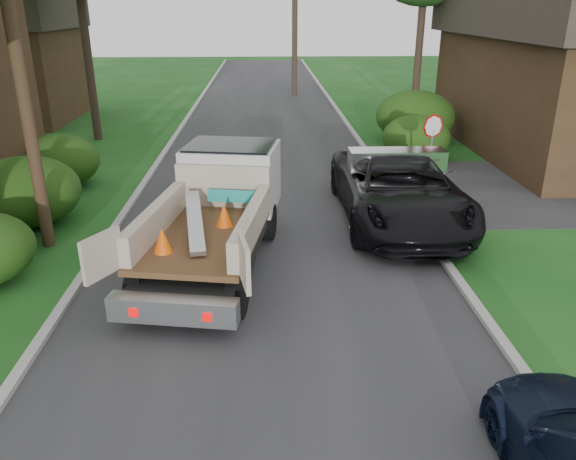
{
  "coord_description": "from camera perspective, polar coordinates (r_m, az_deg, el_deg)",
  "views": [
    {
      "loc": [
        -0.05,
        -8.17,
        5.61
      ],
      "look_at": [
        0.41,
        2.77,
        1.2
      ],
      "focal_mm": 35.0,
      "sensor_mm": 36.0,
      "label": 1
    }
  ],
  "objects": [
    {
      "name": "flatbed_truck",
      "position": [
        13.42,
        -6.75,
        3.03
      ],
      "size": [
        3.59,
        6.62,
        2.39
      ],
      "rotation": [
        0.0,
        0.0,
        -0.16
      ],
      "color": "black",
      "rests_on": "ground"
    },
    {
      "name": "hedge_left_c",
      "position": [
        19.96,
        -22.26,
        6.5
      ],
      "size": [
        2.6,
        2.6,
        1.7
      ],
      "primitive_type": "ellipsoid",
      "color": "#1A3E0E",
      "rests_on": "ground"
    },
    {
      "name": "road",
      "position": [
        19.02,
        -2.17,
        4.77
      ],
      "size": [
        8.0,
        90.0,
        0.02
      ],
      "primitive_type": "cube",
      "color": "#28282B",
      "rests_on": "ground"
    },
    {
      "name": "hedge_left_b",
      "position": [
        16.7,
        -25.08,
        3.56
      ],
      "size": [
        2.86,
        2.86,
        1.87
      ],
      "primitive_type": "ellipsoid",
      "color": "#1A3E0E",
      "rests_on": "ground"
    },
    {
      "name": "curb_left",
      "position": [
        19.43,
        -14.4,
        4.63
      ],
      "size": [
        0.2,
        90.0,
        0.12
      ],
      "primitive_type": "cube",
      "color": "#9E9E99",
      "rests_on": "ground"
    },
    {
      "name": "hedge_right_a",
      "position": [
        22.48,
        12.89,
        9.16
      ],
      "size": [
        2.6,
        2.6,
        1.7
      ],
      "primitive_type": "ellipsoid",
      "color": "#1A3E0E",
      "rests_on": "ground"
    },
    {
      "name": "utility_pole",
      "position": [
        14.24,
        -26.22,
        18.08
      ],
      "size": [
        2.42,
        1.25,
        10.0
      ],
      "color": "#382619",
      "rests_on": "ground"
    },
    {
      "name": "hedge_right_b",
      "position": [
        25.45,
        12.78,
        11.2
      ],
      "size": [
        3.38,
        3.38,
        2.21
      ],
      "primitive_type": "ellipsoid",
      "color": "#1A3E0E",
      "rests_on": "ground"
    },
    {
      "name": "curb_right",
      "position": [
        19.45,
        10.04,
        5.01
      ],
      "size": [
        0.2,
        90.0,
        0.12
      ],
      "primitive_type": "cube",
      "color": "#9E9E99",
      "rests_on": "ground"
    },
    {
      "name": "stop_sign",
      "position": [
        18.36,
        14.44,
        9.2
      ],
      "size": [
        0.71,
        0.32,
        2.48
      ],
      "color": "slate",
      "rests_on": "ground"
    },
    {
      "name": "ground",
      "position": [
        9.91,
        -1.74,
        -12.55
      ],
      "size": [
        120.0,
        120.0,
        0.0
      ],
      "primitive_type": "plane",
      "color": "#154614",
      "rests_on": "ground"
    },
    {
      "name": "black_pickup",
      "position": [
        15.7,
        11.17,
        4.17
      ],
      "size": [
        3.11,
        6.71,
        1.86
      ],
      "primitive_type": "imported",
      "rotation": [
        0.0,
        0.0,
        -0.0
      ],
      "color": "black",
      "rests_on": "ground"
    }
  ]
}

